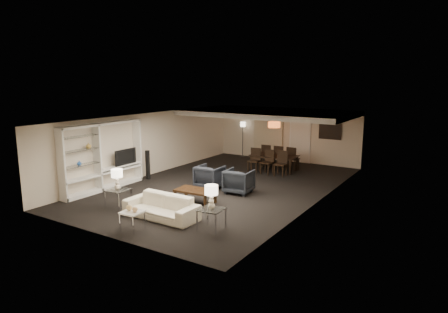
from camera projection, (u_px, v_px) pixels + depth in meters
floor at (224, 186)px, 14.45m from camera, size 11.00×11.00×0.00m
ceiling at (224, 117)px, 13.97m from camera, size 7.00×11.00×0.02m
wall_back at (286, 134)px, 18.77m from camera, size 7.00×0.02×2.50m
wall_front at (103, 187)px, 9.64m from camera, size 7.00×0.02×2.50m
wall_left at (151, 144)px, 16.04m from camera, size 0.02×11.00×2.50m
wall_right at (319, 163)px, 12.38m from camera, size 0.02×11.00×2.50m
ceiling_soffit at (268, 113)px, 16.89m from camera, size 7.00×4.00×0.20m
curtains at (268, 134)px, 19.19m from camera, size 1.50×0.12×2.40m
door at (300, 140)px, 18.42m from camera, size 0.90×0.05×2.10m
painting at (330, 131)px, 17.58m from camera, size 0.95×0.04×0.65m
media_unit at (103, 157)px, 13.80m from camera, size 0.38×3.40×2.35m
pendant_light at (274, 125)px, 16.83m from camera, size 0.52×0.52×0.24m
sofa at (161, 207)px, 11.14m from camera, size 2.20×0.87×0.64m
coffee_table at (195, 196)px, 12.48m from camera, size 1.25×0.77×0.43m
armchair_left at (210, 177)px, 14.17m from camera, size 0.92×0.94×0.82m
armchair_right at (239, 181)px, 13.54m from camera, size 0.96×0.98×0.82m
side_table_left at (118, 198)px, 12.03m from camera, size 0.63×0.63×0.56m
side_table_right at (211, 219)px, 10.25m from camera, size 0.65×0.65×0.56m
table_lamp_left at (117, 179)px, 11.92m from camera, size 0.38×0.38×0.62m
table_lamp_right at (211, 197)px, 10.14m from camera, size 0.38×0.38×0.62m
marble_table at (133, 221)px, 10.24m from camera, size 0.53×0.53×0.50m
gold_gourd_a at (129, 208)px, 10.23m from camera, size 0.16×0.16×0.16m
gold_gourd_b at (135, 209)px, 10.12m from camera, size 0.14×0.14×0.14m
television at (124, 157)px, 14.57m from camera, size 0.99×0.13×0.57m
vase_blue at (79, 163)px, 12.98m from camera, size 0.15×0.15×0.16m
vase_amber at (88, 146)px, 13.22m from camera, size 0.18×0.18×0.19m
floor_speaker at (148, 165)px, 15.39m from camera, size 0.13×0.13×1.13m
dining_table at (274, 163)px, 16.79m from camera, size 1.98×1.19×0.67m
chair_nl at (254, 160)px, 16.53m from camera, size 0.50×0.50×1.00m
chair_nm at (267, 162)px, 16.22m from camera, size 0.51×0.51×1.00m
chair_nr at (280, 164)px, 15.90m from camera, size 0.48×0.48×1.00m
chair_fl at (268, 155)px, 17.61m from camera, size 0.48×0.48×1.00m
chair_fm at (280, 157)px, 17.29m from camera, size 0.47×0.47×1.00m
chair_fr at (293, 158)px, 16.98m from camera, size 0.49×0.49×1.00m
floor_lamp at (243, 139)px, 19.74m from camera, size 0.29×0.29×1.74m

